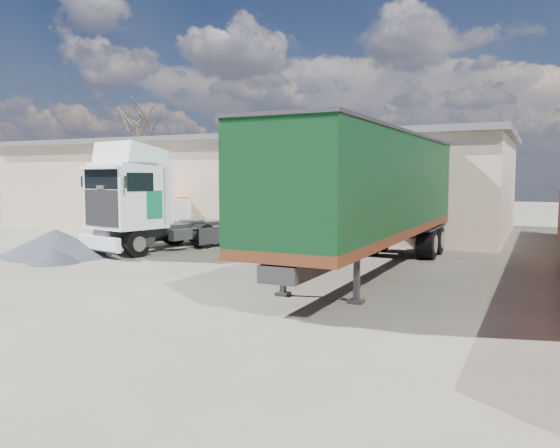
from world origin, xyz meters
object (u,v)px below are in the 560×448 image
at_px(tractor_unit, 145,206).
at_px(orange_skip, 161,218).
at_px(panel_van, 138,220).
at_px(box_trailer, 370,189).
at_px(bare_tree, 138,115).

xyz_separation_m(tractor_unit, orange_skip, (-3.68, 5.72, -1.00)).
distance_m(tractor_unit, panel_van, 3.92).
bearing_deg(box_trailer, panel_van, 165.14).
bearing_deg(orange_skip, bare_tree, 147.11).
xyz_separation_m(tractor_unit, panel_van, (-2.69, 2.72, -0.87)).
xyz_separation_m(bare_tree, tractor_unit, (13.66, -15.92, -6.03)).
height_order(bare_tree, orange_skip, bare_tree).
bearing_deg(panel_van, tractor_unit, -35.66).
bearing_deg(panel_van, orange_skip, 117.84).
distance_m(tractor_unit, box_trailer, 9.90).
height_order(box_trailer, orange_skip, box_trailer).
bearing_deg(bare_tree, orange_skip, -45.64).
distance_m(bare_tree, tractor_unit, 21.82).
height_order(panel_van, orange_skip, orange_skip).
relative_size(bare_tree, orange_skip, 2.63).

